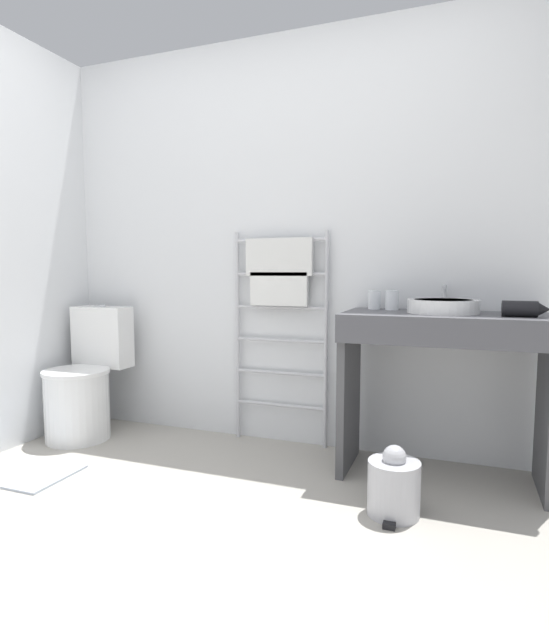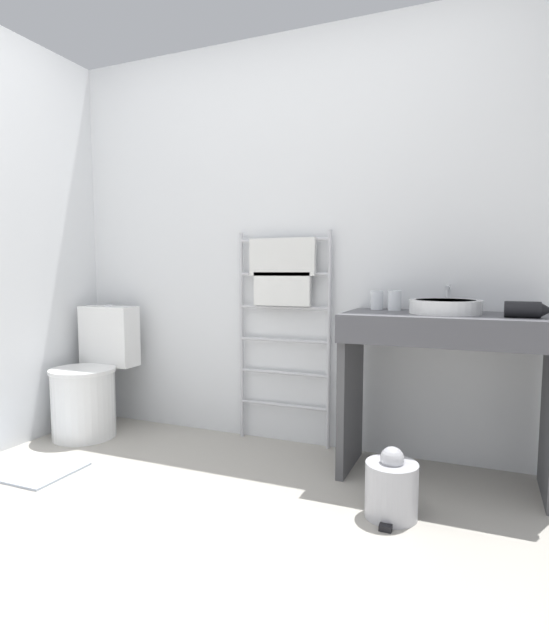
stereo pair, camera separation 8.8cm
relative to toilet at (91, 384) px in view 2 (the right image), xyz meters
name	(u,v)px [view 2 (the right image)]	position (x,y,z in m)	size (l,w,h in m)	color
ground_plane	(121,581)	(1.19, -1.16, -0.32)	(12.00, 12.00, 0.00)	#A8A399
wall_back	(290,244)	(1.19, 0.41, 0.87)	(3.11, 0.12, 2.39)	silver
toilet	(91,384)	(0.00, 0.00, 0.00)	(0.40, 0.53, 0.82)	white
towel_radiator	(283,291)	(1.19, 0.30, 0.59)	(0.58, 0.06, 1.27)	silver
vanity_counter	(444,368)	(2.11, 0.09, 0.24)	(0.97, 0.49, 0.83)	#4C4C51
sink_basin	(445,306)	(2.11, 0.13, 0.54)	(0.34, 0.34, 0.07)	white
faucet	(448,294)	(2.11, 0.30, 0.59)	(0.02, 0.10, 0.14)	silver
cup_near_wall	(377,300)	(1.75, 0.26, 0.55)	(0.07, 0.07, 0.10)	white
cup_near_edge	(395,300)	(1.85, 0.24, 0.56)	(0.07, 0.07, 0.10)	white
hair_dryer	(525,309)	(2.45, 0.04, 0.54)	(0.20, 0.17, 0.07)	black
trash_bin	(391,488)	(1.95, -0.37, -0.20)	(0.22, 0.25, 0.30)	#B7B7BC
bath_mat	(25,468)	(0.09, -0.59, -0.32)	(0.56, 0.36, 0.01)	#B2BCCC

